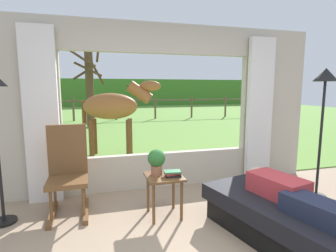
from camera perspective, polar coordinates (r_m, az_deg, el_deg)
back_wall_with_window at (r=4.15m, az=-1.68°, el=3.59°), size 5.20×0.12×2.55m
curtain_panel_left at (r=3.97m, az=-25.62°, el=1.86°), size 0.44×0.10×2.40m
curtain_panel_right at (r=4.73m, az=19.10°, el=3.10°), size 0.44×0.10×2.40m
outdoor_pasture_lawn at (r=15.04m, az=-11.55°, el=1.98°), size 36.00×21.68×0.02m
distant_hill_ridge at (r=24.79m, az=-13.20°, el=7.05°), size 36.00×2.00×2.40m
recliner_sofa at (r=3.18m, az=23.91°, el=-17.93°), size 1.28×1.87×0.42m
reclining_person at (r=3.03m, az=24.84°, el=-13.08°), size 0.47×1.43×0.22m
rocking_chair at (r=3.63m, az=-20.77°, el=-8.96°), size 0.49×0.69×1.12m
side_table at (r=3.32m, az=-0.84°, el=-12.16°), size 0.44×0.44×0.52m
potted_plant at (r=3.27m, az=-2.48°, el=-7.38°), size 0.22×0.22×0.32m
book_stack at (r=3.25m, az=1.03°, el=-10.21°), size 0.21×0.15×0.07m
floor_lamp_right at (r=4.27m, az=30.63°, el=5.92°), size 0.32×0.32×1.85m
horse at (r=6.20m, az=-11.57°, el=4.05°), size 1.82×0.83×1.73m
pasture_tree at (r=11.09m, az=-16.54°, el=8.37°), size 1.43×1.47×3.53m
pasture_fence_line at (r=13.39m, az=-11.17°, el=4.41°), size 16.10×0.10×1.10m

